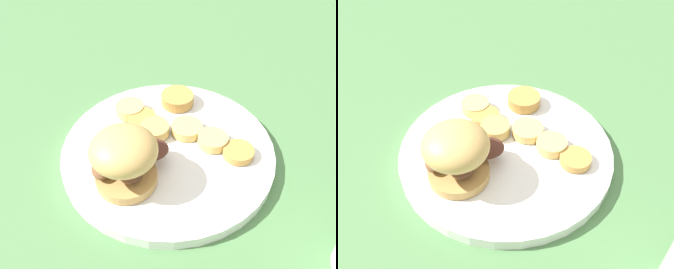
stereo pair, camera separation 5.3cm
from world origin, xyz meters
TOP-DOWN VIEW (x-y plane):
  - ground_plane at (0.00, 0.00)m, footprint 4.00×4.00m
  - dinner_plate at (0.00, 0.00)m, footprint 0.30×0.30m
  - sandwich at (-0.04, -0.06)m, footprint 0.10×0.11m
  - potato_round_0 at (-0.05, 0.04)m, footprint 0.04×0.04m
  - potato_round_1 at (0.02, 0.04)m, footprint 0.05×0.05m
  - potato_round_2 at (0.00, 0.10)m, footprint 0.05×0.05m
  - potato_round_3 at (0.06, 0.02)m, footprint 0.04×0.04m
  - potato_round_4 at (-0.07, 0.06)m, footprint 0.04×0.04m
  - potato_round_5 at (0.10, 0.00)m, footprint 0.04×0.04m
  - potato_round_6 at (-0.02, 0.03)m, footprint 0.04×0.04m

SIDE VIEW (x-z plane):
  - ground_plane at x=0.00m, z-range 0.00..0.00m
  - dinner_plate at x=0.00m, z-range 0.00..0.02m
  - potato_round_5 at x=0.10m, z-range 0.02..0.03m
  - potato_round_1 at x=0.02m, z-range 0.02..0.03m
  - potato_round_3 at x=0.06m, z-range 0.02..0.03m
  - potato_round_0 at x=-0.05m, z-range 0.02..0.03m
  - potato_round_6 at x=-0.02m, z-range 0.02..0.03m
  - potato_round_4 at x=-0.07m, z-range 0.02..0.03m
  - potato_round_2 at x=0.00m, z-range 0.02..0.04m
  - sandwich at x=-0.04m, z-range 0.02..0.10m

